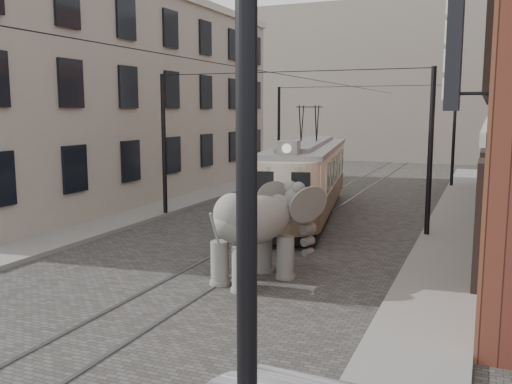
% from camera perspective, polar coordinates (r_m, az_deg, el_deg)
% --- Properties ---
extents(ground, '(120.00, 120.00, 0.00)m').
position_cam_1_polar(ground, '(16.45, -3.62, -7.54)').
color(ground, '#44413E').
extents(tram_rails, '(1.54, 80.00, 0.02)m').
position_cam_1_polar(tram_rails, '(16.45, -3.63, -7.50)').
color(tram_rails, slate).
rests_on(tram_rails, ground).
extents(sidewalk_right, '(2.00, 60.00, 0.15)m').
position_cam_1_polar(sidewalk_right, '(14.89, 17.86, -9.36)').
color(sidewalk_right, slate).
rests_on(sidewalk_right, ground).
extents(sidewalk_left, '(2.00, 60.00, 0.15)m').
position_cam_1_polar(sidewalk_left, '(20.09, -20.57, -4.91)').
color(sidewalk_left, slate).
rests_on(sidewalk_left, ground).
extents(stucco_building, '(7.00, 24.00, 10.00)m').
position_cam_1_polar(stucco_building, '(30.16, -14.27, 9.07)').
color(stucco_building, gray).
rests_on(stucco_building, ground).
extents(distant_block, '(28.00, 10.00, 14.00)m').
position_cam_1_polar(distant_block, '(54.69, 15.49, 10.71)').
color(distant_block, gray).
rests_on(distant_block, ground).
extents(catenary, '(11.00, 30.20, 6.00)m').
position_cam_1_polar(catenary, '(20.55, 1.98, 4.17)').
color(catenary, black).
rests_on(catenary, ground).
extents(tram, '(4.46, 12.06, 4.69)m').
position_cam_1_polar(tram, '(23.80, 5.41, 3.13)').
color(tram, beige).
rests_on(tram, ground).
extents(elephant, '(3.75, 4.76, 2.57)m').
position_cam_1_polar(elephant, '(14.65, -0.29, -4.34)').
color(elephant, slate).
rests_on(elephant, ground).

